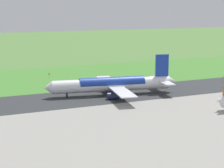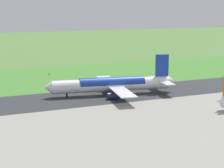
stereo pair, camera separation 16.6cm
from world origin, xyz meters
The scene contains 7 objects.
ground_plane centered at (0.00, 0.00, 0.00)m, with size 800.00×800.00×0.00m, color #547F3D.
runway_asphalt centered at (0.00, 0.00, 0.03)m, with size 600.00×28.02×0.06m, color #2D3033.
apron_concrete centered at (0.00, 45.03, 0.03)m, with size 440.00×110.00×0.05m, color gray.
grass_verge_foreground centered at (0.00, -41.96, 0.02)m, with size 600.00×80.00×0.04m, color #478534.
airliner_main centered at (0.07, 0.07, 4.35)m, with size 53.95×44.37×15.88m.
no_stopping_sign centered at (14.03, -45.97, 1.52)m, with size 0.60×0.10×2.55m.
traffic_cone_orange centered at (18.54, -38.36, 0.28)m, with size 0.40×0.40×0.55m, color orange.
Camera 2 is at (63.39, 142.97, 35.33)m, focal length 63.82 mm.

